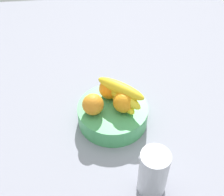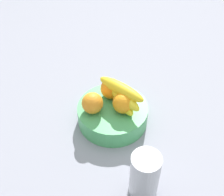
{
  "view_description": "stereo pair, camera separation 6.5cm",
  "coord_description": "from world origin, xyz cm",
  "px_view_note": "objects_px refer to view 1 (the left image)",
  "views": [
    {
      "loc": [
        69.69,
        -7.46,
        78.94
      ],
      "look_at": [
        -0.23,
        -0.23,
        10.42
      ],
      "focal_mm": 49.9,
      "sensor_mm": 36.0,
      "label": 1
    },
    {
      "loc": [
        70.06,
        -1.0,
        78.94
      ],
      "look_at": [
        -0.23,
        -0.23,
        10.42
      ],
      "focal_mm": 49.9,
      "sensor_mm": 36.0,
      "label": 2
    }
  ],
  "objects_px": {
    "orange_center": "(109,89)",
    "banana_bunch": "(120,94)",
    "thermos_tumbler": "(153,173)",
    "fruit_bowl": "(112,114)",
    "orange_front_right": "(124,102)",
    "orange_front_left": "(93,104)"
  },
  "relations": [
    {
      "from": "orange_front_left",
      "to": "thermos_tumbler",
      "type": "relative_size",
      "value": 0.45
    },
    {
      "from": "fruit_bowl",
      "to": "orange_front_right",
      "type": "relative_size",
      "value": 3.38
    },
    {
      "from": "orange_front_right",
      "to": "orange_center",
      "type": "height_order",
      "value": "same"
    },
    {
      "from": "orange_front_left",
      "to": "thermos_tumbler",
      "type": "xyz_separation_m",
      "value": [
        0.25,
        0.14,
        -0.02
      ]
    },
    {
      "from": "orange_front_right",
      "to": "banana_bunch",
      "type": "distance_m",
      "value": 0.03
    },
    {
      "from": "banana_bunch",
      "to": "thermos_tumbler",
      "type": "height_order",
      "value": "thermos_tumbler"
    },
    {
      "from": "banana_bunch",
      "to": "thermos_tumbler",
      "type": "relative_size",
      "value": 1.16
    },
    {
      "from": "banana_bunch",
      "to": "fruit_bowl",
      "type": "bearing_deg",
      "value": -61.32
    },
    {
      "from": "orange_center",
      "to": "banana_bunch",
      "type": "relative_size",
      "value": 0.39
    },
    {
      "from": "orange_front_right",
      "to": "thermos_tumbler",
      "type": "relative_size",
      "value": 0.45
    },
    {
      "from": "orange_front_left",
      "to": "orange_front_right",
      "type": "xyz_separation_m",
      "value": [
        -0.0,
        0.1,
        0.0
      ]
    },
    {
      "from": "fruit_bowl",
      "to": "orange_front_left",
      "type": "height_order",
      "value": "orange_front_left"
    },
    {
      "from": "fruit_bowl",
      "to": "orange_center",
      "type": "bearing_deg",
      "value": -176.0
    },
    {
      "from": "thermos_tumbler",
      "to": "orange_center",
      "type": "bearing_deg",
      "value": -164.64
    },
    {
      "from": "thermos_tumbler",
      "to": "orange_front_left",
      "type": "bearing_deg",
      "value": -149.66
    },
    {
      "from": "fruit_bowl",
      "to": "banana_bunch",
      "type": "xyz_separation_m",
      "value": [
        -0.02,
        0.03,
        0.07
      ]
    },
    {
      "from": "orange_front_left",
      "to": "thermos_tumbler",
      "type": "height_order",
      "value": "thermos_tumbler"
    },
    {
      "from": "orange_center",
      "to": "banana_bunch",
      "type": "bearing_deg",
      "value": 41.9
    },
    {
      "from": "fruit_bowl",
      "to": "orange_front_right",
      "type": "height_order",
      "value": "orange_front_right"
    },
    {
      "from": "thermos_tumbler",
      "to": "fruit_bowl",
      "type": "bearing_deg",
      "value": -162.57
    },
    {
      "from": "fruit_bowl",
      "to": "orange_center",
      "type": "distance_m",
      "value": 0.08
    },
    {
      "from": "orange_front_right",
      "to": "banana_bunch",
      "type": "bearing_deg",
      "value": -166.94
    }
  ]
}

